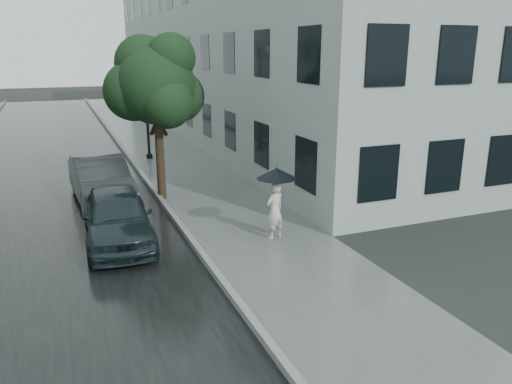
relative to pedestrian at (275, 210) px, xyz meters
name	(u,v)px	position (x,y,z in m)	size (l,w,h in m)	color
ground	(289,272)	(-0.55, -2.00, -0.76)	(120.00, 120.00, 0.00)	black
sidewalk	(176,161)	(-0.30, 10.00, -0.75)	(3.50, 60.00, 0.01)	slate
kerb_near	(133,163)	(-2.12, 10.00, -0.68)	(0.15, 60.00, 0.15)	slate
asphalt_road	(45,172)	(-5.62, 10.00, -0.75)	(6.85, 60.00, 0.00)	black
building_near	(231,53)	(4.93, 17.50, 3.74)	(7.02, 36.00, 9.00)	#8C9995
pedestrian	(275,210)	(0.00, 0.00, 0.00)	(0.55, 0.36, 1.50)	beige
umbrella	(277,173)	(0.03, -0.02, 0.99)	(1.24, 1.24, 1.00)	black
street_tree	(156,84)	(-2.00, 4.73, 2.94)	(3.18, 2.89, 5.25)	#332619
lamp_post	(142,95)	(-1.40, 11.09, 2.04)	(0.84, 0.38, 4.88)	black
car_near	(117,216)	(-3.81, 1.20, -0.06)	(1.63, 4.05, 1.38)	#19252A
car_far	(101,180)	(-3.86, 4.91, -0.02)	(1.55, 4.44, 1.46)	#212426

